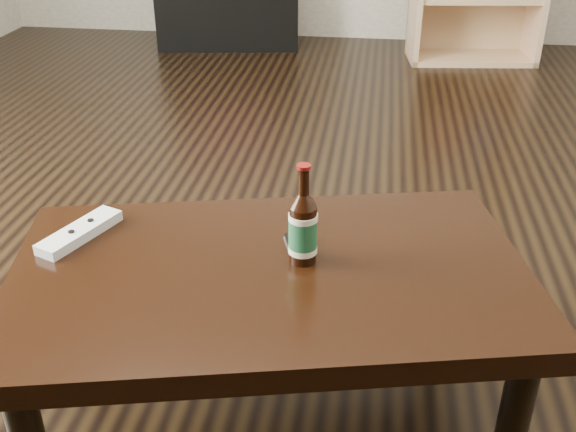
# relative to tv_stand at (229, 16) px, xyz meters

# --- Properties ---
(floor) EXTENTS (5.00, 6.00, 0.01)m
(floor) POSITION_rel_tv_stand_xyz_m (0.94, -2.73, -0.18)
(floor) COLOR black
(floor) RESTS_ON ground
(tv_stand) EXTENTS (0.92, 0.55, 0.35)m
(tv_stand) POSITION_rel_tv_stand_xyz_m (0.00, 0.00, 0.00)
(tv_stand) COLOR black
(tv_stand) RESTS_ON floor
(coffee_table) EXTENTS (1.14, 0.82, 0.39)m
(coffee_table) POSITION_rel_tv_stand_xyz_m (0.78, -3.15, 0.16)
(coffee_table) COLOR black
(coffee_table) RESTS_ON floor
(beer_bottle) EXTENTS (0.07, 0.07, 0.21)m
(beer_bottle) POSITION_rel_tv_stand_xyz_m (0.84, -3.11, 0.29)
(beer_bottle) COLOR black
(beer_bottle) RESTS_ON coffee_table
(phone) EXTENTS (0.07, 0.10, 0.02)m
(phone) POSITION_rel_tv_stand_xyz_m (0.82, -3.07, 0.22)
(phone) COLOR #B6B6B8
(phone) RESTS_ON coffee_table
(remote) EXTENTS (0.13, 0.21, 0.03)m
(remote) POSITION_rel_tv_stand_xyz_m (0.35, -3.09, 0.23)
(remote) COLOR silver
(remote) RESTS_ON coffee_table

